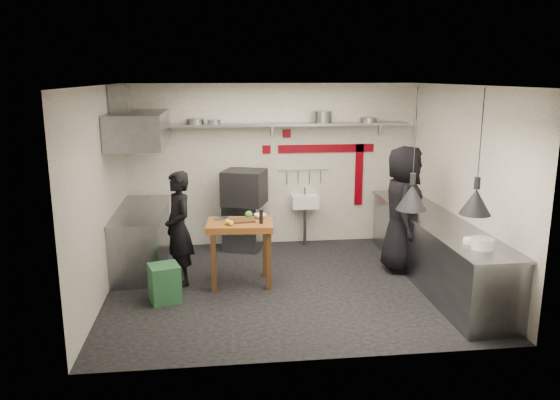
{
  "coord_description": "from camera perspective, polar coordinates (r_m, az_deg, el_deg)",
  "views": [
    {
      "loc": [
        -0.97,
        -7.25,
        2.93
      ],
      "look_at": [
        -0.08,
        0.3,
        1.19
      ],
      "focal_mm": 35.0,
      "sensor_mm": 36.0,
      "label": 1
    }
  ],
  "objects": [
    {
      "name": "stock_pot",
      "position": [
        9.37,
        4.45,
        8.65
      ],
      "size": [
        0.4,
        0.4,
        0.2
      ],
      "primitive_type": "cylinder",
      "rotation": [
        0.0,
        0.0,
        0.28
      ],
      "color": "slate",
      "rests_on": "back_shelf"
    },
    {
      "name": "extractor_hood",
      "position": [
        8.41,
        -14.55,
        7.18
      ],
      "size": [
        0.78,
        1.6,
        0.5
      ],
      "primitive_type": "cube",
      "color": "slate",
      "rests_on": "ceiling"
    },
    {
      "name": "wall_back",
      "position": [
        9.52,
        -0.82,
        3.66
      ],
      "size": [
        5.0,
        0.04,
        2.8
      ],
      "primitive_type": "cube",
      "color": "silver",
      "rests_on": "floor"
    },
    {
      "name": "chef_right",
      "position": [
        8.44,
        12.73,
        -0.93
      ],
      "size": [
        0.87,
        1.08,
        1.92
      ],
      "primitive_type": "imported",
      "rotation": [
        0.0,
        0.0,
        1.26
      ],
      "color": "black",
      "rests_on": "floor"
    },
    {
      "name": "red_band_horiz",
      "position": [
        9.61,
        4.86,
        5.39
      ],
      "size": [
        1.7,
        0.02,
        0.14
      ],
      "primitive_type": "cube",
      "color": "#6E010C",
      "rests_on": "wall_back"
    },
    {
      "name": "small_bowl_right",
      "position": [
        7.08,
        19.33,
        -4.04
      ],
      "size": [
        0.25,
        0.25,
        0.05
      ],
      "primitive_type": "cylinder",
      "rotation": [
        0.0,
        0.0,
        0.41
      ],
      "color": "white",
      "rests_on": "counter_right_top"
    },
    {
      "name": "back_shelf",
      "position": [
        9.26,
        -0.71,
        7.89
      ],
      "size": [
        4.6,
        0.34,
        0.04
      ],
      "primitive_type": "cube",
      "color": "slate",
      "rests_on": "wall_back"
    },
    {
      "name": "oven_door",
      "position": [
        8.9,
        -3.92,
        0.95
      ],
      "size": [
        0.49,
        0.2,
        0.46
      ],
      "primitive_type": "cube",
      "rotation": [
        0.0,
        0.0,
        -0.34
      ],
      "color": "#6E010C",
      "rests_on": "combi_oven"
    },
    {
      "name": "shelf_bracket_left",
      "position": [
        9.41,
        -12.49,
        7.06
      ],
      "size": [
        0.04,
        0.06,
        0.24
      ],
      "primitive_type": "cube",
      "color": "slate",
      "rests_on": "wall_back"
    },
    {
      "name": "utensil_rail",
      "position": [
        9.57,
        2.49,
        3.21
      ],
      "size": [
        0.9,
        0.02,
        0.02
      ],
      "primitive_type": "cylinder",
      "rotation": [
        0.0,
        1.57,
        0.0
      ],
      "color": "slate",
      "rests_on": "wall_back"
    },
    {
      "name": "floor",
      "position": [
        7.88,
        0.83,
        -8.92
      ],
      "size": [
        5.0,
        5.0,
        0.0
      ],
      "primitive_type": "plane",
      "color": "black",
      "rests_on": "ground"
    },
    {
      "name": "counter_left",
      "position": [
        8.74,
        -14.25,
        -3.98
      ],
      "size": [
        0.7,
        1.9,
        0.9
      ],
      "primitive_type": "cube",
      "color": "slate",
      "rests_on": "floor"
    },
    {
      "name": "sink_tap",
      "position": [
        9.5,
        2.61,
        0.93
      ],
      "size": [
        0.03,
        0.03,
        0.14
      ],
      "primitive_type": "cylinder",
      "color": "slate",
      "rests_on": "hand_sink"
    },
    {
      "name": "lemon_a",
      "position": [
        7.54,
        -5.52,
        -2.29
      ],
      "size": [
        0.09,
        0.09,
        0.08
      ],
      "primitive_type": "sphere",
      "rotation": [
        0.0,
        0.0,
        -0.12
      ],
      "color": "gold",
      "rests_on": "prep_table"
    },
    {
      "name": "lemon_b",
      "position": [
        7.48,
        -5.15,
        -2.42
      ],
      "size": [
        0.08,
        0.08,
        0.07
      ],
      "primitive_type": "sphere",
      "rotation": [
        0.0,
        0.0,
        -0.17
      ],
      "color": "gold",
      "rests_on": "prep_table"
    },
    {
      "name": "prep_table",
      "position": [
        7.81,
        -4.17,
        -5.55
      ],
      "size": [
        0.97,
        0.71,
        0.92
      ],
      "primitive_type": null,
      "rotation": [
        0.0,
        0.0,
        -0.08
      ],
      "color": "brown",
      "rests_on": "floor"
    },
    {
      "name": "pan_right",
      "position": [
        9.56,
        9.2,
        8.25
      ],
      "size": [
        0.35,
        0.35,
        0.08
      ],
      "primitive_type": "cylinder",
      "rotation": [
        0.0,
        0.0,
        -0.3
      ],
      "color": "slate",
      "rests_on": "back_shelf"
    },
    {
      "name": "sink_drain",
      "position": [
        9.61,
        2.61,
        -2.74
      ],
      "size": [
        0.06,
        0.06,
        0.66
      ],
      "primitive_type": "cylinder",
      "color": "slate",
      "rests_on": "floor"
    },
    {
      "name": "shelf_bracket_right",
      "position": [
        9.79,
        10.41,
        7.37
      ],
      "size": [
        0.04,
        0.06,
        0.24
      ],
      "primitive_type": "cube",
      "color": "slate",
      "rests_on": "wall_back"
    },
    {
      "name": "bowl",
      "position": [
        7.87,
        -2.09,
        -1.68
      ],
      "size": [
        0.22,
        0.22,
        0.06
      ],
      "primitive_type": "imported",
      "rotation": [
        0.0,
        0.0,
        0.27
      ],
      "color": "white",
      "rests_on": "prep_table"
    },
    {
      "name": "veg_ball",
      "position": [
        7.87,
        -3.29,
        -1.53
      ],
      "size": [
        0.14,
        0.14,
        0.11
      ],
      "primitive_type": "sphere",
      "rotation": [
        0.0,
        0.0,
        -0.35
      ],
      "color": "#4B8D31",
      "rests_on": "prep_table"
    },
    {
      "name": "plate_stack",
      "position": [
        6.86,
        20.41,
        -4.3
      ],
      "size": [
        0.3,
        0.3,
        0.13
      ],
      "primitive_type": "cylinder",
      "rotation": [
        0.0,
        0.0,
        -0.18
      ],
      "color": "white",
      "rests_on": "counter_right_top"
    },
    {
      "name": "steel_tray",
      "position": [
        7.83,
        -6.12,
        -1.92
      ],
      "size": [
        0.19,
        0.14,
        0.03
      ],
      "primitive_type": "cube",
      "rotation": [
        0.0,
        0.0,
        0.12
      ],
      "color": "slate",
      "rests_on": "prep_table"
    },
    {
      "name": "counter_left_top",
      "position": [
        8.62,
        -14.42,
        -1.02
      ],
      "size": [
        0.76,
        2.0,
        0.03
      ],
      "primitive_type": "cube",
      "color": "slate",
      "rests_on": "counter_left"
    },
    {
      "name": "green_bin",
      "position": [
        7.44,
        -11.96,
        -8.49
      ],
      "size": [
        0.47,
        0.47,
        0.5
      ],
      "primitive_type": "cube",
      "rotation": [
        0.0,
        0.0,
        0.3
      ],
      "color": "#255A34",
      "rests_on": "floor"
    },
    {
      "name": "wall_left",
      "position": [
        7.56,
        -18.26,
        0.58
      ],
      "size": [
        0.04,
        4.2,
        2.8
      ],
      "primitive_type": "cube",
      "color": "silver",
      "rests_on": "floor"
    },
    {
      "name": "cutting_board",
      "position": [
        7.71,
        -4.08,
        -2.14
      ],
      "size": [
        0.4,
        0.31,
        0.02
      ],
      "primitive_type": "cube",
      "rotation": [
        0.0,
        0.0,
        0.15
      ],
      "color": "#4B2F17",
      "rests_on": "prep_table"
    },
    {
      "name": "oven_glass",
      "position": [
        8.94,
        -4.03,
        1.0
      ],
      "size": [
        0.38,
        0.15,
        0.34
      ],
      "primitive_type": "cube",
      "rotation": [
        0.0,
        0.0,
        -0.34
      ],
      "color": "black",
      "rests_on": "oven_door"
    },
    {
      "name": "heat_lamp_near",
      "position": [
        6.71,
        13.87,
        5.12
      ],
      "size": [
        0.43,
        0.43,
        1.47
      ],
      "primitive_type": null,
      "rotation": [
        0.0,
        0.0,
        -0.15
      ],
      "color": "black",
      "rests_on": "ceiling"
    },
    {
      "name": "red_tile_a",
      "position": [
        9.46,
        0.7,
        6.96
      ],
      "size": [
        0.14,
        0.02,
        0.14
      ],
      "primitive_type": "cube",
      "color": "#6E010C",
      "rests_on": "wall_back"
    },
    {
      "name": "heat_lamp_far",
      "position": [
        6.57,
        20.14,
        4.68
      ],
      "size": [
        0.47,
        0.47,
        1.44
      ],
      "primitive_type": null,
      "rotation": [
        0.0,
        0.0,
        -0.41
      ],
      "color": "black",
      "rests_on": "ceiling"
    },
    {
      "name": "combi_oven",
      "position": [
        9.19,
        -3.75,
        1.33
      ],
      "size": [
        0.84,
        0.81,
        0.58
      ],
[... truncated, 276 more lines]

